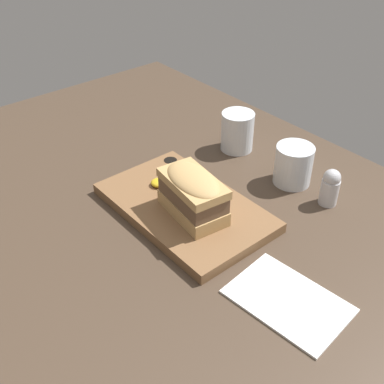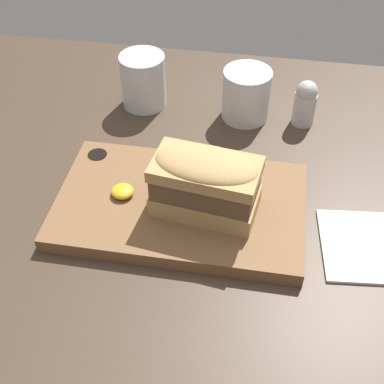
{
  "view_description": "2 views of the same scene",
  "coord_description": "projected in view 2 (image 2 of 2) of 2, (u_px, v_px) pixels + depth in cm",
  "views": [
    {
      "loc": [
        52.27,
        -40.46,
        59.44
      ],
      "look_at": [
        -1.31,
        4.52,
        9.12
      ],
      "focal_mm": 45.0,
      "sensor_mm": 36.0,
      "label": 1
    },
    {
      "loc": [
        5.21,
        -44.59,
        54.74
      ],
      "look_at": [
        -2.86,
        3.24,
        8.19
      ],
      "focal_mm": 50.0,
      "sensor_mm": 36.0,
      "label": 2
    }
  ],
  "objects": [
    {
      "name": "mustard_dollop",
      "position": [
        122.0,
        191.0,
        0.72
      ],
      "size": [
        3.08,
        3.08,
        1.23
      ],
      "color": "gold",
      "rests_on": "serving_board"
    },
    {
      "name": "dining_table",
      "position": [
        209.0,
        251.0,
        0.7
      ],
      "size": [
        145.48,
        98.89,
        2.0
      ],
      "color": "#423326",
      "rests_on": "ground"
    },
    {
      "name": "salt_shaker",
      "position": [
        305.0,
        103.0,
        0.85
      ],
      "size": [
        3.59,
        3.59,
        7.73
      ],
      "color": "silver",
      "rests_on": "dining_table"
    },
    {
      "name": "water_glass",
      "position": [
        143.0,
        84.0,
        0.89
      ],
      "size": [
        7.48,
        7.48,
        9.02
      ],
      "color": "silver",
      "rests_on": "dining_table"
    },
    {
      "name": "wine_glass",
      "position": [
        246.0,
        96.0,
        0.87
      ],
      "size": [
        7.81,
        7.81,
        8.4
      ],
      "color": "silver",
      "rests_on": "dining_table"
    },
    {
      "name": "sandwich",
      "position": [
        206.0,
        182.0,
        0.68
      ],
      "size": [
        14.36,
        9.16,
        8.75
      ],
      "rotation": [
        0.0,
        0.0,
        -0.13
      ],
      "color": "tan",
      "rests_on": "serving_board"
    },
    {
      "name": "serving_board",
      "position": [
        180.0,
        205.0,
        0.73
      ],
      "size": [
        33.45,
        20.46,
        2.16
      ],
      "color": "brown",
      "rests_on": "dining_table"
    }
  ]
}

